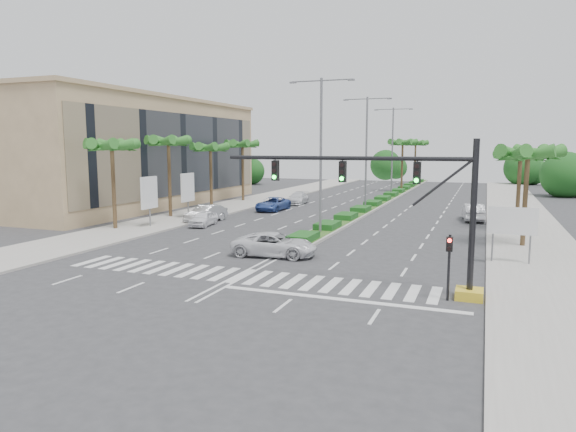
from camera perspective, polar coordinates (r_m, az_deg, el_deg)
name	(u,v)px	position (r m, az deg, el deg)	size (l,w,h in m)	color
ground	(241,276)	(27.64, -5.25, -6.66)	(160.00, 160.00, 0.00)	#333335
footpath_right	(527,233)	(44.60, 25.04, -1.75)	(6.00, 120.00, 0.15)	gray
footpath_left	(193,215)	(52.12, -10.49, 0.12)	(6.00, 120.00, 0.15)	gray
median	(390,197)	(70.32, 11.24, 2.06)	(2.20, 75.00, 0.20)	gray
median_grass	(390,196)	(70.31, 11.24, 2.16)	(1.80, 75.00, 0.04)	#2F501B
building	(139,154)	(62.75, -16.21, 6.64)	(12.00, 36.00, 12.00)	tan
signal_gantry	(421,221)	(24.35, 14.59, -0.53)	(12.60, 1.20, 7.20)	gold
pedestrian_signal	(449,256)	(23.82, 17.47, -4.28)	(0.28, 0.36, 3.00)	black
direction_sign	(512,223)	(32.30, 23.66, -0.76)	(2.70, 0.11, 3.40)	slate
billboard_near	(149,193)	(44.81, -15.17, 2.47)	(0.18, 2.10, 4.35)	slate
billboard_far	(188,188)	(49.76, -11.09, 3.09)	(0.18, 2.10, 4.35)	slate
palm_left_near	(112,149)	(44.31, -18.99, 7.10)	(4.57, 4.68, 7.55)	brown
palm_left_mid	(168,144)	(50.70, -13.14, 7.77)	(4.57, 4.68, 7.95)	brown
palm_left_far	(210,150)	(57.50, -8.61, 7.28)	(4.57, 4.68, 7.35)	brown
palm_left_end	(243,146)	(64.57, -5.07, 7.72)	(4.57, 4.68, 7.75)	brown
palm_right_near	(528,156)	(38.06, 25.10, 6.03)	(4.57, 4.68, 7.05)	brown
palm_right_far	(520,158)	(46.05, 24.42, 5.87)	(4.57, 4.68, 6.75)	brown
palm_median_a	(403,144)	(79.87, 12.63, 7.76)	(4.57, 4.68, 8.05)	brown
palm_median_b	(416,145)	(94.72, 13.99, 7.69)	(4.57, 4.68, 8.05)	brown
streetlight_near	(321,147)	(39.80, 3.68, 7.64)	(5.10, 0.25, 12.00)	slate
streetlight_mid	(366,147)	(55.27, 8.71, 7.59)	(5.10, 0.25, 12.00)	slate
streetlight_far	(392,147)	(70.98, 11.52, 7.53)	(5.10, 0.25, 12.00)	slate
car_parked_a	(203,219)	(45.17, -9.38, -0.28)	(1.53, 3.80, 1.30)	white
car_parked_b	(206,214)	(47.46, -9.11, 0.27)	(1.64, 4.71, 1.55)	#B1B2B6
car_parked_c	(273,204)	(55.23, -1.69, 1.34)	(2.38, 5.17, 1.44)	#304B95
car_parked_d	(298,198)	(61.65, 1.10, 1.98)	(1.92, 4.73, 1.37)	silver
car_crossing	(274,245)	(32.29, -1.51, -3.19)	(2.45, 5.32, 1.48)	silver
car_right	(473,212)	(50.74, 19.88, 0.41)	(1.69, 4.85, 1.60)	silver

